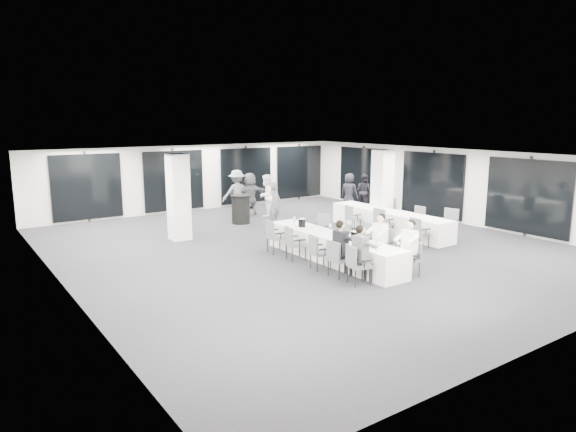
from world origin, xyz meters
The scene contains 42 objects.
room centered at (0.89, 1.11, 1.39)m, with size 14.04×16.04×2.84m.
column_left centered at (-2.80, 3.20, 1.40)m, with size 0.60×0.60×2.80m, color white.
column_right centered at (4.20, 1.00, 1.40)m, with size 0.60×0.60×2.80m, color white.
banquet_table_main centered at (-0.38, -1.69, 0.38)m, with size 0.90×5.00×0.75m, color white.
banquet_table_side centered at (3.62, 0.04, 0.38)m, with size 0.90×5.00×0.75m, color white.
cocktail_table centered at (0.16, 4.36, 0.55)m, with size 0.78×0.78×1.08m.
chair_main_left_near centered at (-1.21, -3.59, 0.55)m, with size 0.58×0.61×0.96m.
chair_main_left_second centered at (-1.21, -2.89, 0.53)m, with size 0.50×0.55×0.93m.
chair_main_left_mid centered at (-1.21, -2.11, 0.53)m, with size 0.54×0.58×0.92m.
chair_main_left_fourth centered at (-1.21, -1.00, 0.55)m, with size 0.57×0.60×0.96m.
chair_main_left_far centered at (-1.21, -0.03, 0.56)m, with size 0.55×0.60×0.98m.
chair_main_right_near centered at (0.45, -3.84, 0.49)m, with size 0.52×0.54×0.86m.
chair_main_right_second centered at (0.46, -2.79, 0.58)m, with size 0.58×0.62×1.02m.
chair_main_right_mid centered at (0.46, -2.11, 0.59)m, with size 0.53×0.59×1.03m.
chair_main_right_fourth centered at (0.45, -1.17, 0.49)m, with size 0.44×0.49×0.87m.
chair_main_right_far centered at (0.46, -0.13, 0.57)m, with size 0.60×0.63×1.00m.
chair_side_left_near centered at (2.79, -1.98, 0.53)m, with size 0.49×0.55×0.92m.
chair_side_left_mid centered at (2.79, -0.44, 0.57)m, with size 0.52×0.58×1.00m.
chair_side_left_far centered at (2.80, 1.06, 0.50)m, with size 0.49×0.53×0.88m.
chair_side_right_near centered at (4.46, -1.83, 0.58)m, with size 0.60×0.64×1.01m.
chair_side_right_mid centered at (4.45, -0.50, 0.52)m, with size 0.48×0.53×0.91m.
chair_side_right_far centered at (4.46, 0.88, 0.59)m, with size 0.61×0.65×1.03m.
seated_guest_a centered at (-1.05, -3.61, 0.81)m, with size 0.50×0.38×1.44m.
seated_guest_b centered at (-1.05, -2.89, 0.81)m, with size 0.50×0.38×1.44m.
seated_guest_c centered at (0.29, -3.83, 0.81)m, with size 0.50×0.38×1.44m.
seated_guest_d centered at (0.29, -2.80, 0.81)m, with size 0.50×0.38×1.44m.
standing_guest_a centered at (0.97, 3.22, 0.92)m, with size 0.67×0.54×1.84m, color #54565B.
standing_guest_b centered at (1.72, 5.02, 0.97)m, with size 0.93×0.57×1.93m, color white.
standing_guest_c centered at (0.82, 5.83, 1.06)m, with size 1.37×0.70×2.11m, color #54565B.
standing_guest_d centered at (2.04, 6.87, 0.86)m, with size 1.02×0.57×1.73m, color black.
standing_guest_e centered at (5.40, 4.14, 0.91)m, with size 0.88×0.54×1.83m, color black.
standing_guest_f centered at (1.32, 5.64, 0.99)m, with size 1.82×0.70×1.98m, color #54565B.
standing_guest_h centered at (6.20, 4.08, 0.87)m, with size 0.84×0.51×1.74m, color black.
ice_bucket_near centered at (-0.37, -2.60, 0.88)m, with size 0.23×0.23×0.26m, color black.
ice_bucket_far centered at (-0.44, -0.35, 0.87)m, with size 0.22×0.22×0.25m, color black.
water_bottle_a centered at (-0.56, -3.59, 0.86)m, with size 0.07×0.07×0.22m, color silver.
water_bottle_b centered at (-0.13, -1.29, 0.86)m, with size 0.07×0.07×0.21m, color silver.
water_bottle_c centered at (-0.29, 0.24, 0.85)m, with size 0.06×0.06×0.20m, color silver.
plate_a centered at (-0.44, -3.17, 0.76)m, with size 0.20×0.20×0.03m.
plate_b centered at (-0.20, -3.31, 0.76)m, with size 0.19×0.19×0.03m.
plate_c centered at (-0.38, -1.99, 0.76)m, with size 0.22×0.22×0.03m.
wine_glass centered at (-0.13, -3.90, 0.91)m, with size 0.08×0.08×0.22m.
Camera 1 is at (-9.25, -12.33, 3.90)m, focal length 32.00 mm.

